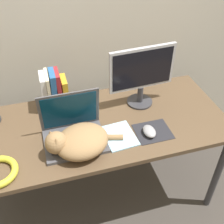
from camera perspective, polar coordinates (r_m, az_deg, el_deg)
name	(u,v)px	position (r m, az deg, el deg)	size (l,w,h in m)	color
desk	(103,132)	(1.71, -1.85, -4.01)	(1.48, 0.67, 0.71)	brown
laptop	(73,132)	(1.55, -7.85, -3.96)	(0.33, 0.26, 0.27)	#4C4C51
cat	(78,141)	(1.47, -6.84, -5.92)	(0.42, 0.33, 0.15)	#99754C
external_monitor	(142,73)	(1.70, 6.09, 7.82)	(0.41, 0.16, 0.39)	#333338
mousepad	(153,131)	(1.62, 8.29, -3.94)	(0.20, 0.17, 0.00)	#232328
computer_mouse	(149,131)	(1.59, 7.59, -3.91)	(0.07, 0.10, 0.04)	#99999E
book_row	(54,91)	(1.75, -11.76, 4.24)	(0.16, 0.16, 0.25)	white
notepad	(119,136)	(1.58, 1.52, -4.85)	(0.18, 0.22, 0.01)	#99C6E0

